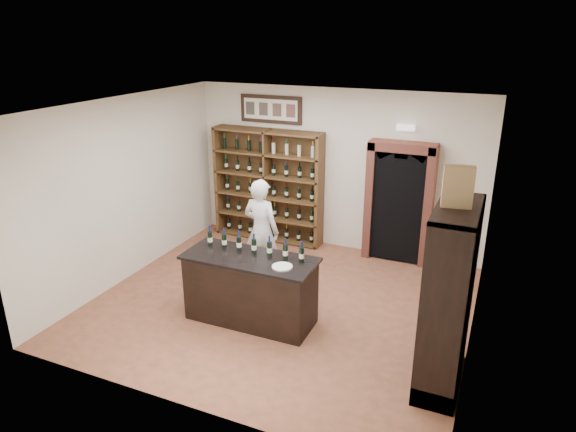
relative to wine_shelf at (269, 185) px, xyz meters
The scene contains 21 objects.
floor 2.89m from the wine_shelf, 60.87° to the right, with size 5.50×5.50×0.00m, color #9A533D.
ceiling 3.28m from the wine_shelf, 60.87° to the right, with size 5.50×5.50×0.00m, color white.
wall_back 1.37m from the wine_shelf, ahead, with size 5.50×0.04×3.00m, color silver.
wall_left 2.78m from the wine_shelf, 121.86° to the right, with size 0.04×5.00×3.00m, color silver.
wall_right 4.69m from the wine_shelf, 29.94° to the right, with size 0.04×5.00×3.00m, color silver.
wine_shelf is the anchor object (origin of this frame).
framed_picture 1.46m from the wine_shelf, 90.00° to the left, with size 1.25×0.04×0.52m, color black.
arched_doorway 2.55m from the wine_shelf, ahead, with size 1.17×0.35×2.17m.
emergency_light 2.86m from the wine_shelf, ahead, with size 0.30×0.10×0.10m, color white.
tasting_counter 3.19m from the wine_shelf, 69.44° to the right, with size 1.88×0.78×1.00m.
counter_bottle_0 2.81m from the wine_shelf, 82.24° to the right, with size 0.07×0.07×0.30m.
counter_bottle_1 2.86m from the wine_shelf, 77.47° to the right, with size 0.07×0.07×0.30m.
counter_bottle_2 2.92m from the wine_shelf, 72.86° to the right, with size 0.07×0.07×0.30m.
counter_bottle_3 3.00m from the wine_shelf, 68.47° to the right, with size 0.07×0.07×0.30m.
counter_bottle_4 3.09m from the wine_shelf, 64.34° to the right, with size 0.07×0.07×0.30m.
counter_bottle_5 3.21m from the wine_shelf, 60.47° to the right, with size 0.07×0.07×0.30m.
counter_bottle_6 3.33m from the wine_shelf, 56.87° to the right, with size 0.07×0.07×0.30m.
side_cabinet 5.02m from the wine_shelf, 40.21° to the right, with size 0.48×1.20×2.20m.
shopkeeper 1.82m from the wine_shelf, 68.52° to the right, with size 0.63×0.42×1.74m, color silver.
plate 3.47m from the wine_shelf, 61.62° to the right, with size 0.27×0.27×0.02m, color silver.
wine_crate 5.13m from the wine_shelf, 40.78° to the right, with size 0.32×0.13×0.45m, color tan.
Camera 1 is at (2.86, -6.32, 3.98)m, focal length 32.00 mm.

